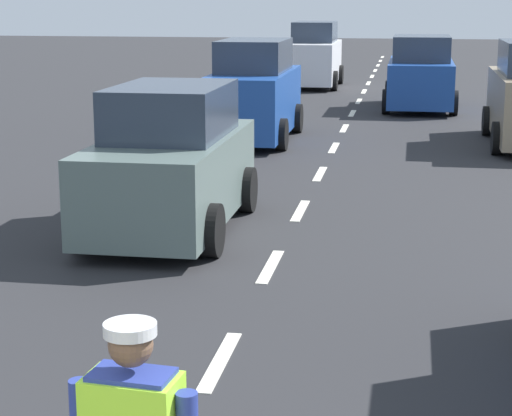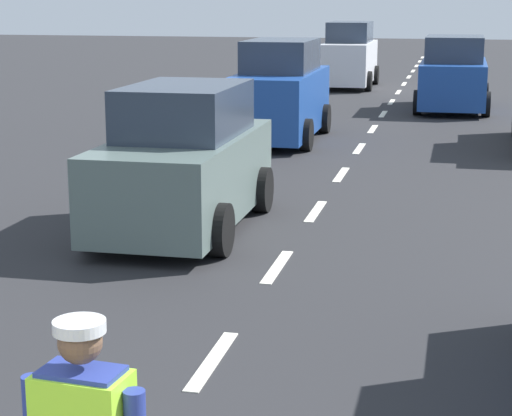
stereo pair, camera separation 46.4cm
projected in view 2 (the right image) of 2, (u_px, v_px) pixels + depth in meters
name	position (u px, v px, depth m)	size (l,w,h in m)	color
ground_plane	(374.00, 128.00, 22.87)	(96.00, 96.00, 0.00)	#28282B
lane_center_line	(388.00, 108.00, 26.87)	(0.14, 46.40, 0.01)	silver
car_oncoming_lead	(184.00, 163.00, 12.82)	(1.90, 4.04, 2.00)	slate
car_outgoing_far	(453.00, 76.00, 26.09)	(2.03, 4.19, 2.08)	#1E4799
car_oncoming_third	(349.00, 57.00, 32.64)	(1.87, 4.12, 2.27)	silver
car_oncoming_second	(280.00, 94.00, 20.71)	(1.87, 4.29, 2.23)	#1E4799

